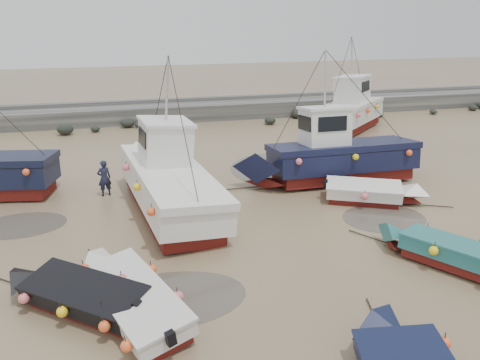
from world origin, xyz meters
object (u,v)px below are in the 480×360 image
at_px(person, 106,195).
at_px(dinghy_5, 372,190).
at_px(dinghy_0, 132,292).
at_px(dinghy_4, 76,290).
at_px(dinghy_2, 444,248).
at_px(cabin_boat_3, 352,110).
at_px(cabin_boat_1, 164,178).
at_px(cabin_boat_2, 332,155).

bearing_deg(person, dinghy_5, 144.35).
distance_m(dinghy_0, dinghy_5, 11.68).
bearing_deg(dinghy_4, dinghy_5, -28.24).
distance_m(dinghy_2, dinghy_5, 5.29).
xyz_separation_m(dinghy_2, cabin_boat_3, (5.53, 17.87, 0.80)).
height_order(dinghy_5, cabin_boat_3, cabin_boat_3).
bearing_deg(cabin_boat_3, dinghy_5, -64.03).
distance_m(dinghy_0, dinghy_2, 10.06).
relative_size(dinghy_5, cabin_boat_1, 0.45).
xyz_separation_m(dinghy_0, cabin_boat_3, (15.58, 18.02, 0.81)).
bearing_deg(dinghy_0, person, 75.44).
bearing_deg(cabin_boat_1, cabin_boat_2, 0.05).
relative_size(dinghy_0, dinghy_4, 1.30).
distance_m(dinghy_4, person, 8.59).
bearing_deg(cabin_boat_3, dinghy_0, -82.24).
distance_m(cabin_boat_1, person, 3.42).
xyz_separation_m(dinghy_0, dinghy_5, (10.34, 5.44, 0.02)).
relative_size(cabin_boat_1, cabin_boat_2, 1.11).
bearing_deg(dinghy_2, person, 106.96).
distance_m(dinghy_5, cabin_boat_1, 8.96).
bearing_deg(cabin_boat_2, cabin_boat_3, -31.77).
xyz_separation_m(dinghy_4, cabin_boat_1, (3.08, 6.64, 0.75)).
bearing_deg(cabin_boat_2, dinghy_2, -177.85).
xyz_separation_m(dinghy_2, person, (-11.02, 8.87, -0.56)).
height_order(cabin_boat_3, person, cabin_boat_3).
bearing_deg(cabin_boat_1, dinghy_0, -110.90).
bearing_deg(dinghy_4, dinghy_0, -68.32).
distance_m(cabin_boat_2, cabin_boat_3, 11.34).
xyz_separation_m(cabin_boat_1, cabin_boat_3, (14.02, 10.91, 0.05)).
relative_size(dinghy_5, person, 3.11).
xyz_separation_m(dinghy_0, dinghy_4, (-1.51, 0.47, 0.01)).
distance_m(dinghy_4, cabin_boat_2, 13.70).
relative_size(cabin_boat_1, person, 6.85).
bearing_deg(dinghy_4, cabin_boat_3, -5.22).
relative_size(dinghy_5, cabin_boat_3, 0.63).
xyz_separation_m(cabin_boat_3, person, (-16.54, -9.00, -1.35)).
bearing_deg(dinghy_5, dinghy_2, 21.93).
bearing_deg(dinghy_5, cabin_boat_3, -177.68).
xyz_separation_m(dinghy_0, cabin_boat_1, (1.57, 7.11, 0.76)).
bearing_deg(dinghy_0, dinghy_4, 142.02).
relative_size(dinghy_0, dinghy_5, 1.25).
distance_m(dinghy_2, person, 14.16).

